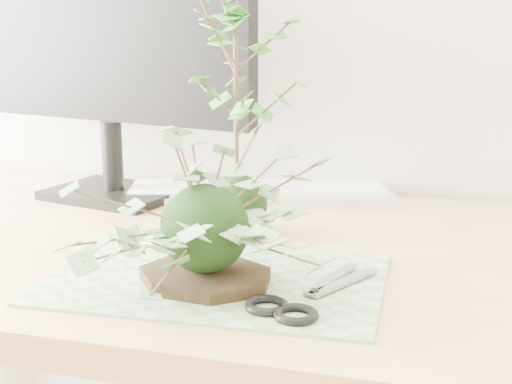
# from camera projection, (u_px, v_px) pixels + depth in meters

# --- Properties ---
(desk) EXTENTS (1.60, 0.70, 0.74)m
(desk) POSITION_uv_depth(u_px,v_px,m) (244.00, 301.00, 1.04)
(desk) COLOR tan
(desk) RESTS_ON ground_plane
(cutting_mat) EXTENTS (0.41, 0.28, 0.00)m
(cutting_mat) POSITION_uv_depth(u_px,v_px,m) (216.00, 279.00, 0.87)
(cutting_mat) COLOR #658E64
(cutting_mat) RESTS_ON desk
(stone_dish) EXTENTS (0.19, 0.19, 0.01)m
(stone_dish) POSITION_uv_depth(u_px,v_px,m) (206.00, 277.00, 0.85)
(stone_dish) COLOR black
(stone_dish) RESTS_ON cutting_mat
(ivy_kokedama) EXTENTS (0.31, 0.31, 0.21)m
(ivy_kokedama) POSITION_uv_depth(u_px,v_px,m) (204.00, 187.00, 0.83)
(ivy_kokedama) COLOR black
(ivy_kokedama) RESTS_ON stone_dish
(maple_kokedama) EXTENTS (0.25, 0.25, 0.38)m
(maple_kokedama) POSITION_uv_depth(u_px,v_px,m) (236.00, 53.00, 1.00)
(maple_kokedama) COLOR black
(maple_kokedama) RESTS_ON desk
(keyboard) EXTENTS (0.51, 0.28, 0.02)m
(keyboard) POSITION_uv_depth(u_px,v_px,m) (257.00, 190.00, 1.30)
(keyboard) COLOR silver
(keyboard) RESTS_ON desk
(monitor) EXTENTS (0.56, 0.21, 0.50)m
(monitor) POSITION_uv_depth(u_px,v_px,m) (109.00, 35.00, 1.22)
(monitor) COLOR black
(monitor) RESTS_ON desk
(scissors) EXTENTS (0.10, 0.20, 0.01)m
(scissors) POSITION_uv_depth(u_px,v_px,m) (304.00, 305.00, 0.78)
(scissors) COLOR gray
(scissors) RESTS_ON cutting_mat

